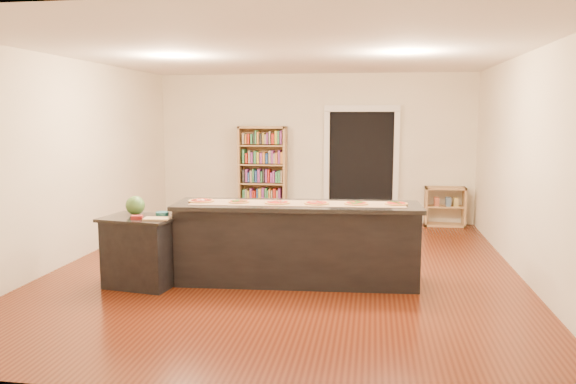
# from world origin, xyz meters

# --- Properties ---
(room) EXTENTS (6.00, 7.00, 2.80)m
(room) POSITION_xyz_m (0.00, 0.00, 1.40)
(room) COLOR #F1E7CB
(room) RESTS_ON ground
(doorway) EXTENTS (1.40, 0.09, 2.21)m
(doorway) POSITION_xyz_m (0.90, 3.46, 1.20)
(doorway) COLOR black
(doorway) RESTS_ON room
(kitchen_island) EXTENTS (2.95, 0.80, 0.97)m
(kitchen_island) POSITION_xyz_m (0.23, -0.59, 0.49)
(kitchen_island) COLOR black
(kitchen_island) RESTS_ON ground
(side_counter) EXTENTS (0.85, 0.62, 0.84)m
(side_counter) POSITION_xyz_m (-1.58, -1.02, 0.42)
(side_counter) COLOR black
(side_counter) RESTS_ON ground
(bookshelf) EXTENTS (0.91, 0.32, 1.82)m
(bookshelf) POSITION_xyz_m (-0.96, 3.29, 0.91)
(bookshelf) COLOR tan
(bookshelf) RESTS_ON ground
(low_shelf) EXTENTS (0.72, 0.31, 0.72)m
(low_shelf) POSITION_xyz_m (2.45, 3.29, 0.36)
(low_shelf) COLOR tan
(low_shelf) RESTS_ON ground
(waste_bin) EXTENTS (0.25, 0.25, 0.36)m
(waste_bin) POSITION_xyz_m (-0.32, 3.11, 0.18)
(waste_bin) COLOR #579AC3
(waste_bin) RESTS_ON ground
(kraft_paper) EXTENTS (2.58, 0.61, 0.00)m
(kraft_paper) POSITION_xyz_m (0.23, -0.59, 0.97)
(kraft_paper) COLOR #98714E
(kraft_paper) RESTS_ON kitchen_island
(watermelon) EXTENTS (0.23, 0.23, 0.23)m
(watermelon) POSITION_xyz_m (-1.69, -0.90, 0.95)
(watermelon) COLOR #144214
(watermelon) RESTS_ON side_counter
(cutting_board) EXTENTS (0.31, 0.23, 0.02)m
(cutting_board) POSITION_xyz_m (-1.32, -1.16, 0.85)
(cutting_board) COLOR tan
(cutting_board) RESTS_ON side_counter
(package_red) EXTENTS (0.14, 0.12, 0.04)m
(package_red) POSITION_xyz_m (-1.55, -1.18, 0.86)
(package_red) COLOR maroon
(package_red) RESTS_ON side_counter
(package_teal) EXTENTS (0.15, 0.15, 0.06)m
(package_teal) POSITION_xyz_m (-1.32, -0.97, 0.87)
(package_teal) COLOR #195966
(package_teal) RESTS_ON side_counter
(pizza_a) EXTENTS (0.30, 0.30, 0.02)m
(pizza_a) POSITION_xyz_m (-0.95, -0.64, 0.99)
(pizza_a) COLOR tan
(pizza_a) RESTS_ON kitchen_island
(pizza_b) EXTENTS (0.27, 0.27, 0.02)m
(pizza_b) POSITION_xyz_m (-0.47, -0.64, 0.99)
(pizza_b) COLOR tan
(pizza_b) RESTS_ON kitchen_island
(pizza_c) EXTENTS (0.31, 0.31, 0.02)m
(pizza_c) POSITION_xyz_m (-0.00, -0.64, 0.99)
(pizza_c) COLOR tan
(pizza_c) RESTS_ON kitchen_island
(pizza_d) EXTENTS (0.30, 0.30, 0.02)m
(pizza_d) POSITION_xyz_m (0.47, -0.60, 0.99)
(pizza_d) COLOR tan
(pizza_d) RESTS_ON kitchen_island
(pizza_e) EXTENTS (0.29, 0.29, 0.02)m
(pizza_e) POSITION_xyz_m (0.94, -0.55, 0.99)
(pizza_e) COLOR tan
(pizza_e) RESTS_ON kitchen_island
(pizza_f) EXTENTS (0.27, 0.27, 0.02)m
(pizza_f) POSITION_xyz_m (1.40, -0.50, 0.99)
(pizza_f) COLOR tan
(pizza_f) RESTS_ON kitchen_island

